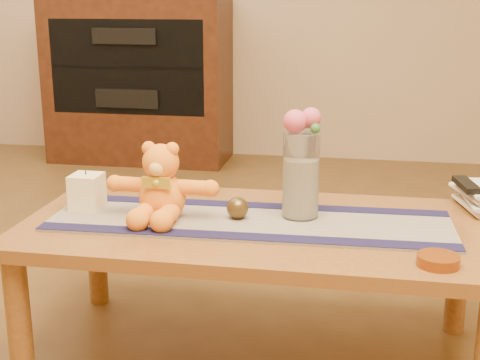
% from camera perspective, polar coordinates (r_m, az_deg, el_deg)
% --- Properties ---
extents(floor, '(5.50, 5.50, 0.00)m').
position_cam_1_polar(floor, '(2.21, 1.32, -14.73)').
color(floor, '#543718').
rests_on(floor, ground).
extents(coffee_table_top, '(1.40, 0.70, 0.04)m').
position_cam_1_polar(coffee_table_top, '(2.03, 1.40, -4.16)').
color(coffee_table_top, brown).
rests_on(coffee_table_top, floor).
extents(table_leg_fl, '(0.07, 0.07, 0.41)m').
position_cam_1_polar(table_leg_fl, '(2.06, -18.28, -11.47)').
color(table_leg_fl, brown).
rests_on(table_leg_fl, floor).
extents(table_leg_bl, '(0.07, 0.07, 0.41)m').
position_cam_1_polar(table_leg_bl, '(2.53, -12.09, -5.81)').
color(table_leg_bl, brown).
rests_on(table_leg_bl, floor).
extents(table_leg_br, '(0.07, 0.07, 0.41)m').
position_cam_1_polar(table_leg_br, '(2.38, 18.05, -7.68)').
color(table_leg_br, brown).
rests_on(table_leg_br, floor).
extents(persian_runner, '(1.21, 0.39, 0.01)m').
position_cam_1_polar(persian_runner, '(2.02, 0.80, -3.52)').
color(persian_runner, '#231B4B').
rests_on(persian_runner, coffee_table_top).
extents(runner_border_near, '(1.20, 0.10, 0.00)m').
position_cam_1_polar(runner_border_near, '(1.88, 0.19, -4.80)').
color(runner_border_near, '#151236').
rests_on(runner_border_near, persian_runner).
extents(runner_border_far, '(1.20, 0.10, 0.00)m').
position_cam_1_polar(runner_border_far, '(2.15, 1.33, -2.15)').
color(runner_border_far, '#151236').
rests_on(runner_border_far, persian_runner).
extents(teddy_bear, '(0.33, 0.27, 0.22)m').
position_cam_1_polar(teddy_bear, '(2.03, -6.66, -0.15)').
color(teddy_bear, orange).
rests_on(teddy_bear, persian_runner).
extents(pillar_candle, '(0.09, 0.09, 0.11)m').
position_cam_1_polar(pillar_candle, '(2.16, -12.88, -0.97)').
color(pillar_candle, '#FFE8BB').
rests_on(pillar_candle, persian_runner).
extents(candle_wick, '(0.00, 0.00, 0.01)m').
position_cam_1_polar(candle_wick, '(2.14, -12.98, 0.61)').
color(candle_wick, black).
rests_on(candle_wick, pillar_candle).
extents(glass_vase, '(0.11, 0.11, 0.26)m').
position_cam_1_polar(glass_vase, '(2.02, 5.20, 0.41)').
color(glass_vase, silver).
rests_on(glass_vase, persian_runner).
extents(potpourri_fill, '(0.09, 0.09, 0.18)m').
position_cam_1_polar(potpourri_fill, '(2.03, 5.18, -0.65)').
color(potpourri_fill, beige).
rests_on(potpourri_fill, glass_vase).
extents(rose_left, '(0.07, 0.07, 0.07)m').
position_cam_1_polar(rose_left, '(1.97, 4.71, 4.99)').
color(rose_left, '#D64B65').
rests_on(rose_left, glass_vase).
extents(rose_right, '(0.06, 0.06, 0.06)m').
position_cam_1_polar(rose_right, '(1.98, 6.06, 5.30)').
color(rose_right, '#D64B65').
rests_on(rose_right, glass_vase).
extents(blue_flower_back, '(0.04, 0.04, 0.04)m').
position_cam_1_polar(blue_flower_back, '(2.02, 5.69, 4.99)').
color(blue_flower_back, '#556EB8').
rests_on(blue_flower_back, glass_vase).
extents(blue_flower_side, '(0.04, 0.04, 0.04)m').
position_cam_1_polar(blue_flower_side, '(2.01, 4.51, 4.74)').
color(blue_flower_side, '#556EB8').
rests_on(blue_flower_side, glass_vase).
extents(leaf_sprig, '(0.03, 0.03, 0.03)m').
position_cam_1_polar(leaf_sprig, '(1.96, 6.42, 4.38)').
color(leaf_sprig, '#33662D').
rests_on(leaf_sprig, glass_vase).
extents(bronze_ball, '(0.07, 0.07, 0.07)m').
position_cam_1_polar(bronze_ball, '(2.02, -0.21, -2.39)').
color(bronze_ball, '#4C3719').
rests_on(bronze_ball, persian_runner).
extents(book_bottom, '(0.21, 0.25, 0.02)m').
position_cam_1_polar(book_bottom, '(2.25, 18.45, -2.13)').
color(book_bottom, beige).
rests_on(book_bottom, coffee_table_top).
extents(book_lower, '(0.18, 0.24, 0.02)m').
position_cam_1_polar(book_lower, '(2.24, 18.64, -1.70)').
color(book_lower, beige).
rests_on(book_lower, book_bottom).
extents(book_upper, '(0.22, 0.26, 0.02)m').
position_cam_1_polar(book_upper, '(2.24, 18.36, -1.18)').
color(book_upper, beige).
rests_on(book_upper, book_lower).
extents(book_top, '(0.19, 0.24, 0.02)m').
position_cam_1_polar(book_top, '(2.23, 18.68, -0.75)').
color(book_top, beige).
rests_on(book_top, book_upper).
extents(tv_remote, '(0.07, 0.17, 0.02)m').
position_cam_1_polar(tv_remote, '(2.22, 18.68, -0.38)').
color(tv_remote, black).
rests_on(tv_remote, book_top).
extents(amber_dish, '(0.11, 0.11, 0.03)m').
position_cam_1_polar(amber_dish, '(1.77, 16.50, -6.58)').
color(amber_dish, '#BF5914').
rests_on(amber_dish, coffee_table_top).
extents(media_cabinet, '(1.20, 0.50, 1.10)m').
position_cam_1_polar(media_cabinet, '(4.65, -8.56, 8.40)').
color(media_cabinet, black).
rests_on(media_cabinet, floor).
extents(cabinet_cavity, '(1.02, 0.03, 0.61)m').
position_cam_1_polar(cabinet_cavity, '(4.41, -9.61, 9.42)').
color(cabinet_cavity, black).
rests_on(cabinet_cavity, media_cabinet).
extents(cabinet_shelf, '(1.02, 0.20, 0.02)m').
position_cam_1_polar(cabinet_shelf, '(4.49, -9.24, 9.54)').
color(cabinet_shelf, black).
rests_on(cabinet_shelf, media_cabinet).
extents(stereo_upper, '(0.42, 0.28, 0.10)m').
position_cam_1_polar(stereo_upper, '(4.50, -9.26, 12.08)').
color(stereo_upper, black).
rests_on(stereo_upper, media_cabinet).
extents(stereo_lower, '(0.42, 0.28, 0.12)m').
position_cam_1_polar(stereo_lower, '(4.54, -9.05, 7.08)').
color(stereo_lower, black).
rests_on(stereo_lower, media_cabinet).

